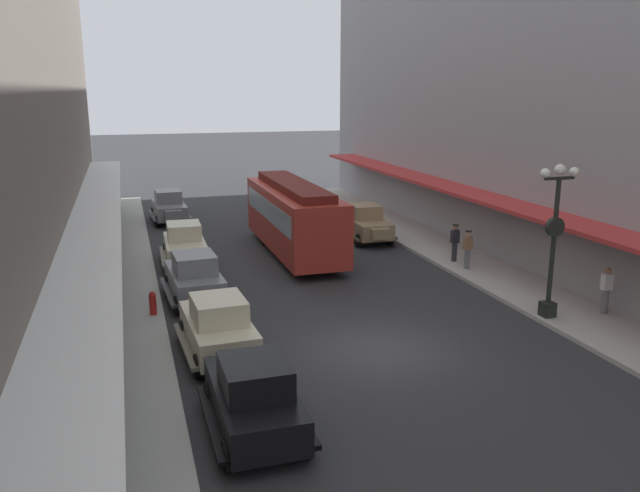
% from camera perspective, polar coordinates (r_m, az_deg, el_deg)
% --- Properties ---
extents(ground_plane, '(200.00, 200.00, 0.00)m').
position_cam_1_polar(ground_plane, '(19.47, 5.29, -9.23)').
color(ground_plane, '#2D2D30').
extents(sidewalk_left, '(3.00, 60.00, 0.15)m').
position_cam_1_polar(sidewalk_left, '(18.16, -17.64, -11.37)').
color(sidewalk_left, '#A8A59E').
rests_on(sidewalk_left, ground).
extents(sidewalk_right, '(3.00, 60.00, 0.15)m').
position_cam_1_polar(sidewalk_right, '(23.20, 22.79, -6.23)').
color(sidewalk_right, '#A8A59E').
rests_on(sidewalk_right, ground).
extents(parked_car_0, '(2.16, 4.27, 1.84)m').
position_cam_1_polar(parked_car_0, '(14.74, -5.99, -13.15)').
color(parked_car_0, black).
rests_on(parked_car_0, ground).
extents(parked_car_1, '(2.28, 4.31, 1.84)m').
position_cam_1_polar(parked_car_1, '(38.51, -13.41, 3.52)').
color(parked_car_1, slate).
rests_on(parked_car_1, ground).
extents(parked_car_2, '(2.24, 4.29, 1.84)m').
position_cam_1_polar(parked_car_2, '(32.92, 4.12, 2.14)').
color(parked_car_2, '#997F5B').
rests_on(parked_car_2, ground).
extents(parked_car_3, '(2.31, 4.32, 1.84)m').
position_cam_1_polar(parked_car_3, '(18.89, -9.14, -7.01)').
color(parked_car_3, beige).
rests_on(parked_car_3, ground).
extents(parked_car_4, '(2.22, 4.29, 1.84)m').
position_cam_1_polar(parked_car_4, '(28.85, -12.04, 0.19)').
color(parked_car_4, beige).
rests_on(parked_car_4, ground).
extents(parked_car_5, '(2.31, 4.32, 1.84)m').
position_cam_1_polar(parked_car_5, '(23.84, -11.23, -2.66)').
color(parked_car_5, slate).
rests_on(parked_car_5, ground).
extents(streetcar, '(2.56, 9.61, 3.46)m').
position_cam_1_polar(streetcar, '(29.79, -2.39, 2.80)').
color(streetcar, '#A52D23').
rests_on(streetcar, ground).
extents(lamp_post_with_clock, '(1.42, 0.44, 5.16)m').
position_cam_1_polar(lamp_post_with_clock, '(22.21, 20.28, 0.96)').
color(lamp_post_with_clock, black).
rests_on(lamp_post_with_clock, sidewalk_right).
extents(fire_hydrant, '(0.24, 0.24, 0.82)m').
position_cam_1_polar(fire_hydrant, '(22.41, -14.79, -4.97)').
color(fire_hydrant, '#B21E19').
rests_on(fire_hydrant, sidewalk_left).
extents(pedestrian_0, '(0.36, 0.24, 1.64)m').
position_cam_1_polar(pedestrian_0, '(23.74, 24.30, -3.61)').
color(pedestrian_0, slate).
rests_on(pedestrian_0, sidewalk_right).
extents(pedestrian_1, '(0.36, 0.28, 1.67)m').
position_cam_1_polar(pedestrian_1, '(27.74, 13.11, -0.27)').
color(pedestrian_1, slate).
rests_on(pedestrian_1, sidewalk_right).
extents(pedestrian_2, '(0.36, 0.28, 1.67)m').
position_cam_1_polar(pedestrian_2, '(28.84, 12.01, 0.33)').
color(pedestrian_2, '#2D2D33').
rests_on(pedestrian_2, sidewalk_right).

